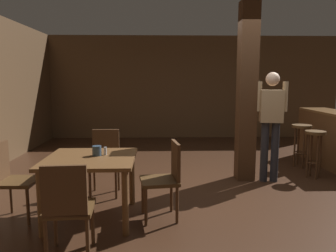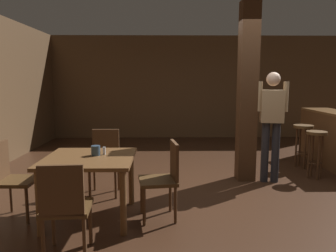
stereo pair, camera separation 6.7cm
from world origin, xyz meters
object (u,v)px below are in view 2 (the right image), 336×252
napkin_cup (96,151)px  bar_stool_near (316,144)px  dining_table (90,166)px  bar_counter (329,138)px  chair_east (164,176)px  bar_stool_mid (303,136)px  chair_north (105,158)px  chair_south (65,205)px  standing_person (272,119)px  chair_west (10,176)px  salt_shaker (104,151)px

napkin_cup → bar_stool_near: (3.26, 1.44, -0.22)m
dining_table → bar_counter: size_ratio=0.57×
chair_east → bar_stool_mid: bearing=40.8°
chair_north → bar_counter: size_ratio=0.51×
chair_south → standing_person: size_ratio=0.52×
chair_east → chair_west: size_ratio=1.00×
chair_south → salt_shaker: bearing=79.8°
dining_table → salt_shaker: (0.15, 0.11, 0.16)m
dining_table → napkin_cup: (0.06, 0.07, 0.17)m
standing_person → napkin_cup: bearing=-152.6°
chair_north → bar_stool_near: bearing=10.8°
standing_person → bar_counter: standing_person is taller
chair_east → dining_table: bearing=179.7°
chair_south → chair_east: same height
bar_stool_mid → bar_stool_near: bearing=-96.4°
salt_shaker → bar_counter: bearing=30.6°
chair_east → chair_south: bearing=-135.1°
chair_east → bar_counter: bar_counter is taller
bar_stool_mid → chair_south: bearing=-138.1°
chair_west → napkin_cup: (0.97, 0.06, 0.28)m
salt_shaker → bar_stool_mid: size_ratio=0.12×
dining_table → standing_person: (2.53, 1.35, 0.38)m
chair_west → chair_north: bearing=43.2°
chair_north → salt_shaker: (0.13, -0.77, 0.27)m
chair_south → standing_person: bearing=41.1°
bar_stool_near → chair_north: bearing=-169.2°
napkin_cup → standing_person: standing_person is taller
dining_table → standing_person: 2.89m
standing_person → bar_stool_near: (0.80, 0.17, -0.43)m
salt_shaker → standing_person: standing_person is taller
salt_shaker → bar_stool_near: bearing=23.9°
chair_north → dining_table: bearing=-91.3°
chair_north → bar_stool_mid: chair_north is taller
bar_counter → bar_stool_mid: bar_counter is taller
standing_person → chair_south: bearing=-138.9°
napkin_cup → bar_stool_near: size_ratio=0.15×
chair_north → bar_stool_mid: size_ratio=1.13×
dining_table → chair_south: chair_south is taller
chair_north → napkin_cup: bearing=-87.1°
chair_west → standing_person: (3.44, 1.34, 0.50)m
dining_table → standing_person: standing_person is taller
chair_west → chair_east: bearing=-0.4°
salt_shaker → chair_north: bearing=99.7°
chair_west → bar_stool_near: size_ratio=1.14×
chair_west → napkin_cup: chair_west is taller
dining_table → chair_west: chair_west is taller
chair_north → chair_west: bearing=-136.8°
bar_stool_near → chair_east: bearing=-148.4°
bar_stool_near → salt_shaker: bearing=-156.1°
chair_east → standing_person: (1.67, 1.35, 0.50)m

